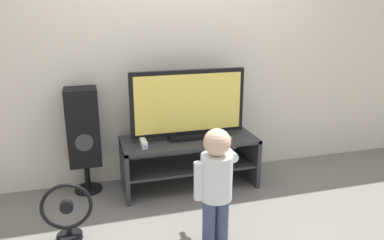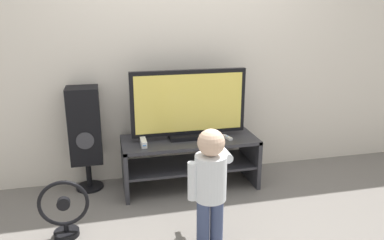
{
  "view_description": "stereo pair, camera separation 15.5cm",
  "coord_description": "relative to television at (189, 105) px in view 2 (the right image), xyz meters",
  "views": [
    {
      "loc": [
        -0.88,
        -2.89,
        1.63
      ],
      "look_at": [
        0.0,
        0.15,
        0.68
      ],
      "focal_mm": 35.0,
      "sensor_mm": 36.0,
      "label": 1
    },
    {
      "loc": [
        -0.73,
        -2.93,
        1.63
      ],
      "look_at": [
        0.0,
        0.15,
        0.68
      ],
      "focal_mm": 35.0,
      "sensor_mm": 36.0,
      "label": 2
    }
  ],
  "objects": [
    {
      "name": "ground_plane",
      "position": [
        0.0,
        -0.28,
        -0.79
      ],
      "size": [
        16.0,
        16.0,
        0.0
      ],
      "primitive_type": "plane",
      "color": "slate"
    },
    {
      "name": "wall_back",
      "position": [
        0.0,
        0.31,
        0.51
      ],
      "size": [
        10.0,
        0.06,
        2.6
      ],
      "color": "silver",
      "rests_on": "ground_plane"
    },
    {
      "name": "tv_stand",
      "position": [
        0.0,
        -0.02,
        -0.47
      ],
      "size": [
        1.24,
        0.51,
        0.47
      ],
      "color": "#2D2D33",
      "rests_on": "ground_plane"
    },
    {
      "name": "television",
      "position": [
        0.0,
        0.0,
        0.0
      ],
      "size": [
        1.06,
        0.2,
        0.63
      ],
      "color": "black",
      "rests_on": "tv_stand"
    },
    {
      "name": "game_console",
      "position": [
        -0.43,
        -0.11,
        -0.28
      ],
      "size": [
        0.05,
        0.17,
        0.06
      ],
      "color": "white",
      "rests_on": "tv_stand"
    },
    {
      "name": "remote_primary",
      "position": [
        0.34,
        -0.1,
        -0.3
      ],
      "size": [
        0.07,
        0.13,
        0.03
      ],
      "color": "white",
      "rests_on": "tv_stand"
    },
    {
      "name": "child",
      "position": [
        -0.06,
        -0.95,
        -0.28
      ],
      "size": [
        0.33,
        0.49,
        0.86
      ],
      "color": "#3F4C72",
      "rests_on": "ground_plane"
    },
    {
      "name": "speaker_tower",
      "position": [
        -0.93,
        0.14,
        -0.19
      ],
      "size": [
        0.28,
        0.26,
        0.97
      ],
      "color": "black",
      "rests_on": "ground_plane"
    },
    {
      "name": "floor_fan",
      "position": [
        -1.08,
        -0.62,
        -0.58
      ],
      "size": [
        0.36,
        0.19,
        0.45
      ],
      "color": "black",
      "rests_on": "ground_plane"
    }
  ]
}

